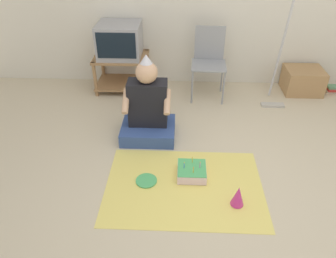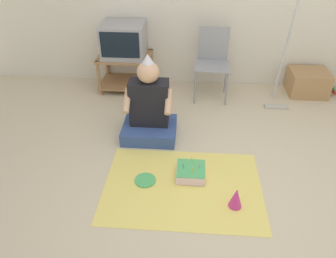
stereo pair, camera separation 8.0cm
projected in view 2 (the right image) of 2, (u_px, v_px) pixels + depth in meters
ground_plane at (229, 200)px, 2.75m from camera, size 16.00×16.00×0.00m
tv_stand at (126, 69)px, 4.33m from camera, size 0.69×0.52×0.46m
tv at (124, 40)px, 4.11m from camera, size 0.53×0.50×0.41m
folding_chair at (213, 58)px, 4.04m from camera, size 0.44×0.41×0.87m
cardboard_box_stack at (308, 82)px, 4.26m from camera, size 0.48×0.42×0.32m
dust_mop at (281, 77)px, 3.87m from camera, size 0.28×0.29×1.29m
person_seated at (149, 110)px, 3.39m from camera, size 0.56×0.47×0.90m
party_cloth at (183, 186)px, 2.89m from camera, size 1.38×0.99×0.01m
birthday_cake at (191, 172)px, 2.97m from camera, size 0.26×0.26×0.16m
party_hat_blue at (236, 198)px, 2.64m from camera, size 0.11×0.11×0.19m
paper_plate at (145, 180)px, 2.94m from camera, size 0.19×0.19×0.01m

